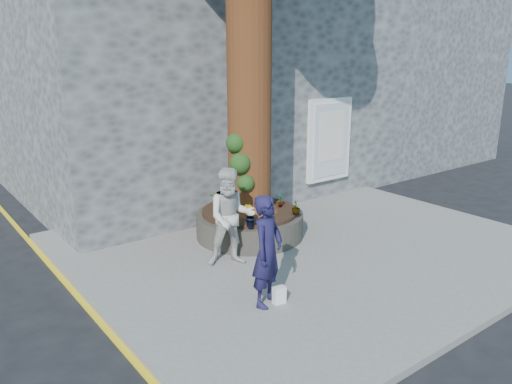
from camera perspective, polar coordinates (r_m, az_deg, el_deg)
ground at (r=9.04m, az=2.84°, el=-10.41°), size 120.00×120.00×0.00m
pavement at (r=10.61m, az=5.59°, el=-6.01°), size 9.00×8.00×0.12m
yellow_line at (r=8.50m, az=-18.24°, el=-13.04°), size 0.10×30.00×0.01m
stone_shop at (r=15.48m, az=-7.33°, el=12.62°), size 10.30×8.30×6.30m
neighbour_shop at (r=20.69m, az=12.69°, el=12.71°), size 6.00×8.00×6.00m
planter at (r=10.79m, az=-0.72°, el=-3.56°), size 2.30×2.30×0.60m
man at (r=7.76m, az=1.32°, el=-6.78°), size 0.77×0.66×1.79m
woman at (r=9.20m, az=-2.85°, el=-2.88°), size 1.11×1.02×1.85m
shopping_bag at (r=8.09m, az=2.67°, el=-11.68°), size 0.22×0.15×0.28m
plant_a at (r=10.81m, az=2.80°, el=-0.90°), size 0.21×0.20×0.33m
plant_b at (r=9.61m, az=-0.81°, el=-2.76°), size 0.31×0.31×0.42m
plant_c at (r=10.35m, az=4.59°, el=-1.72°), size 0.25×0.25×0.32m
plant_d at (r=10.86m, az=-4.47°, el=-0.82°), size 0.33×0.35×0.34m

